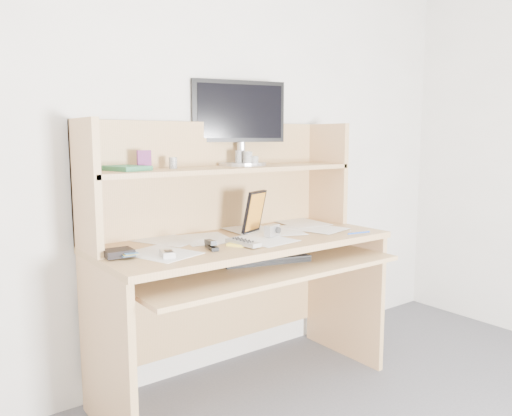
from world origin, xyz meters
TOP-DOWN VIEW (x-y plane):
  - back_wall at (0.00, 1.80)m, footprint 3.60×0.04m
  - desk at (0.00, 1.56)m, footprint 1.40×0.70m
  - paper_clutter at (0.00, 1.48)m, footprint 1.32×0.54m
  - keyboard at (0.05, 1.39)m, footprint 0.43×0.26m
  - tv_remote at (-0.10, 1.35)m, footprint 0.07×0.19m
  - flip_phone at (-0.46, 1.36)m, footprint 0.07×0.10m
  - stapler at (-0.24, 1.38)m, footprint 0.06×0.12m
  - wallet at (-0.62, 1.47)m, footprint 0.11×0.10m
  - sticky_note_pad at (-0.10, 1.38)m, footprint 0.11×0.11m
  - digital_camera at (0.13, 1.43)m, footprint 0.09×0.06m
  - game_case at (0.11, 1.55)m, footprint 0.14×0.07m
  - blue_pen at (0.51, 1.22)m, footprint 0.13×0.03m
  - card_box at (-0.41, 1.68)m, footprint 0.06×0.03m
  - shelf_book at (-0.50, 1.67)m, footprint 0.19×0.23m
  - chip_stack_a at (-0.27, 1.66)m, footprint 0.05×0.05m
  - chip_stack_b at (0.12, 1.62)m, footprint 0.05×0.05m
  - chip_stack_c at (0.15, 1.60)m, footprint 0.05×0.05m
  - chip_stack_d at (0.11, 1.67)m, footprint 0.06×0.06m
  - monitor at (0.15, 1.72)m, footprint 0.49×0.25m

SIDE VIEW (x-z plane):
  - keyboard at x=0.05m, z-range 0.65..0.68m
  - desk at x=0.00m, z-range 0.04..1.34m
  - paper_clutter at x=0.00m, z-range 0.75..0.76m
  - sticky_note_pad at x=-0.10m, z-range 0.75..0.76m
  - blue_pen at x=0.51m, z-range 0.76..0.76m
  - tv_remote at x=-0.10m, z-range 0.76..0.77m
  - flip_phone at x=-0.46m, z-range 0.76..0.78m
  - wallet at x=-0.62m, z-range 0.76..0.78m
  - stapler at x=-0.24m, z-range 0.76..0.79m
  - digital_camera at x=0.13m, z-range 0.76..0.81m
  - game_case at x=0.11m, z-range 0.76..0.97m
  - shelf_book at x=-0.50m, z-range 1.08..1.10m
  - chip_stack_c at x=0.15m, z-range 1.08..1.13m
  - chip_stack_a at x=-0.27m, z-range 1.08..1.13m
  - chip_stack_b at x=0.12m, z-range 1.08..1.15m
  - chip_stack_d at x=0.11m, z-range 1.08..1.16m
  - card_box at x=-0.41m, z-range 1.08..1.17m
  - back_wall at x=0.00m, z-range 0.00..2.50m
  - monitor at x=0.15m, z-range 1.10..1.53m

